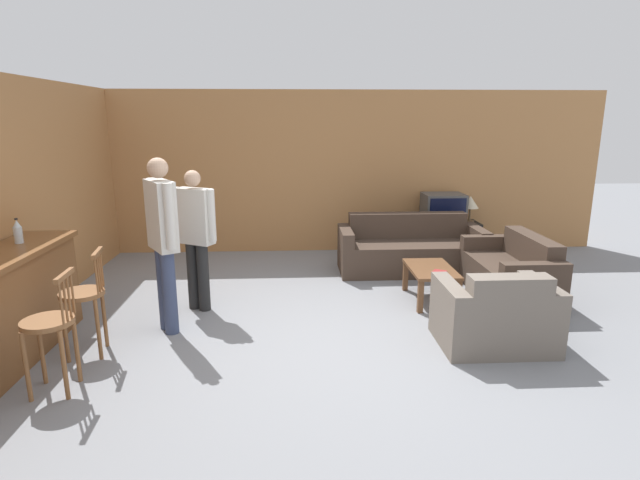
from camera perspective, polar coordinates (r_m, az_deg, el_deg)
ground_plane at (r=4.95m, az=1.53°, el=-12.08°), size 24.00×24.00×0.00m
wall_back at (r=8.19m, az=-0.49°, el=7.72°), size 9.40×0.08×2.60m
wall_left at (r=6.54m, az=-29.57°, el=4.43°), size 0.08×8.70×2.60m
bar_chair_near at (r=4.52m, az=-28.42°, el=-8.99°), size 0.42×0.42×0.99m
bar_chair_mid at (r=5.08m, az=-25.33°, el=-6.23°), size 0.45×0.45×0.99m
couch_far at (r=7.33m, az=10.27°, el=-1.20°), size 2.05×0.82×0.80m
armchair_near at (r=5.14m, az=19.43°, el=-8.28°), size 1.06×0.78×0.79m
loveseat_right at (r=6.59m, az=21.00°, el=-3.60°), size 0.75×1.47×0.77m
coffee_table at (r=6.15m, az=12.56°, el=-3.75°), size 0.52×0.85×0.41m
tv_unit at (r=8.34m, az=13.70°, el=0.21°), size 1.18×0.45×0.53m
tv at (r=8.24m, az=13.89°, el=3.55°), size 0.64×0.51×0.46m
bottle at (r=5.52m, az=-31.26°, el=0.79°), size 0.08×0.08×0.24m
book_on_table at (r=5.96m, az=13.51°, el=-3.57°), size 0.19×0.19×0.02m
table_lamp at (r=8.37m, az=16.81°, el=4.06°), size 0.26×0.26×0.42m
person_by_window at (r=5.76m, az=-14.03°, el=0.82°), size 0.49×0.35×1.61m
person_by_counter at (r=5.22m, az=-17.53°, el=0.47°), size 0.39×0.52×1.79m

